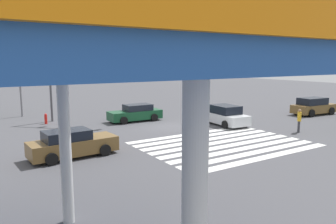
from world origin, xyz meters
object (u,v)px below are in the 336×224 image
object	(u,v)px
traffic_signal_mast	(81,72)
car_0	(313,106)
pedestrian	(299,119)
car_2	(72,144)
car_3	(224,115)
street_light_pole_a	(19,63)
car_1	(136,113)
fire_hydrant	(46,119)

from	to	relation	value
traffic_signal_mast	car_0	size ratio (longest dim) A/B	1.18
pedestrian	car_2	bearing A→B (deg)	35.50
car_3	street_light_pole_a	size ratio (longest dim) A/B	0.56
car_1	pedestrian	world-z (taller)	pedestrian
car_3	car_0	bearing A→B (deg)	-89.93
traffic_signal_mast	street_light_pole_a	bearing A→B (deg)	166.94
car_1	car_3	size ratio (longest dim) A/B	1.00
car_0	car_1	size ratio (longest dim) A/B	1.02
car_0	street_light_pole_a	size ratio (longest dim) A/B	0.57
car_0	pedestrian	size ratio (longest dim) A/B	2.74
car_1	pedestrian	xyz separation A→B (m)	(7.90, -10.31, 0.28)
pedestrian	fire_hydrant	xyz separation A→B (m)	(-14.68, 13.11, -0.53)
car_1	fire_hydrant	distance (m)	7.34
car_2	pedestrian	distance (m)	15.79
pedestrian	fire_hydrant	bearing A→B (deg)	3.46
car_0	car_2	size ratio (longest dim) A/B	0.99
car_0	traffic_signal_mast	bearing A→B (deg)	163.20
car_2	street_light_pole_a	size ratio (longest dim) A/B	0.57
car_2	car_1	bearing A→B (deg)	41.55
traffic_signal_mast	car_1	xyz separation A→B (m)	(4.03, -1.67, -3.56)
car_0	car_1	bearing A→B (deg)	163.56
car_0	car_3	xyz separation A→B (m)	(-10.57, 0.83, -0.05)
traffic_signal_mast	car_0	world-z (taller)	traffic_signal_mast
traffic_signal_mast	car_0	xyz separation A→B (m)	(19.98, -7.71, -3.46)
car_1	car_2	xyz separation A→B (m)	(-7.66, -7.65, 0.02)
traffic_signal_mast	car_1	bearing A→B (deg)	22.51
car_1	car_0	bearing A→B (deg)	160.58
street_light_pole_a	traffic_signal_mast	bearing A→B (deg)	-58.06
pedestrian	car_3	bearing A→B (deg)	-18.51
street_light_pole_a	pedestrian	bearing A→B (deg)	-48.98
traffic_signal_mast	street_light_pole_a	world-z (taller)	street_light_pole_a
car_3	pedestrian	xyz separation A→B (m)	(2.52, -5.10, 0.22)
pedestrian	street_light_pole_a	size ratio (longest dim) A/B	0.21
traffic_signal_mast	car_3	size ratio (longest dim) A/B	1.21
car_1	car_2	size ratio (longest dim) A/B	0.97
car_2	street_light_pole_a	xyz separation A→B (m)	(-0.18, 15.43, 4.19)
pedestrian	street_light_pole_a	xyz separation A→B (m)	(-15.74, 18.09, 3.94)
car_2	car_3	size ratio (longest dim) A/B	1.03
car_2	pedestrian	size ratio (longest dim) A/B	2.75
traffic_signal_mast	car_2	xyz separation A→B (m)	(-3.63, -9.32, -3.54)
traffic_signal_mast	fire_hydrant	world-z (taller)	traffic_signal_mast
traffic_signal_mast	fire_hydrant	size ratio (longest dim) A/B	6.43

